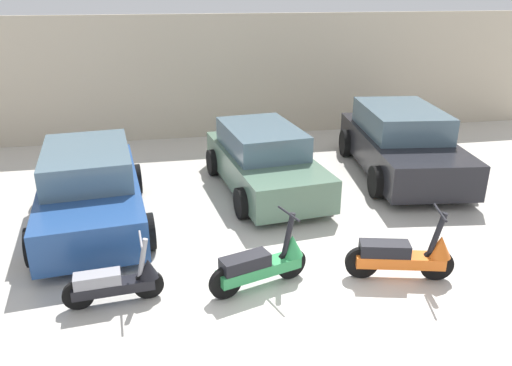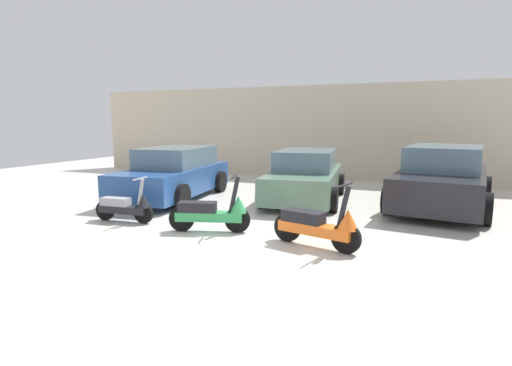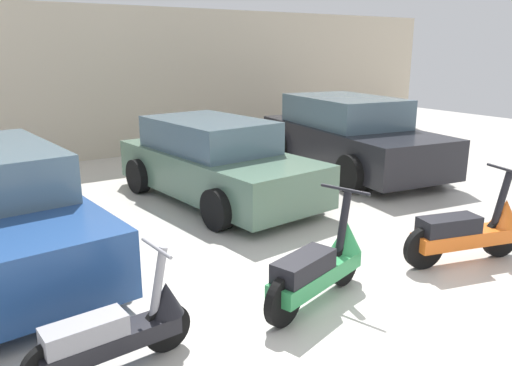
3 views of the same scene
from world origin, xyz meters
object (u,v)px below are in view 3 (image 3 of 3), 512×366
Objects in this scene: scooter_front_center at (470,230)px; scooter_front_right at (321,265)px; car_rear_center at (215,162)px; car_rear_right at (349,136)px; scooter_front_left at (119,330)px.

scooter_front_right is at bearing -171.22° from scooter_front_center.
scooter_front_center is at bearing 11.97° from car_rear_center.
scooter_front_right is 5.77m from car_rear_right.
car_rear_center is at bearing -76.18° from car_rear_right.
scooter_front_left is at bearing -43.82° from car_rear_center.
car_rear_center is (-1.31, 3.88, 0.24)m from scooter_front_center.
scooter_front_right reaches higher than scooter_front_left.
scooter_front_center reaches higher than scooter_front_left.
scooter_front_right is 0.96× the size of scooter_front_center.
car_rear_right is at bearing 27.17° from scooter_front_right.
scooter_front_center reaches higher than scooter_front_right.
scooter_front_center is at bearing -23.05° from scooter_front_right.
scooter_front_center is (4.12, -0.18, 0.06)m from scooter_front_left.
scooter_front_right is (2.03, 0.01, 0.05)m from scooter_front_left.
car_rear_right is (4.09, 4.07, 0.33)m from scooter_front_right.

